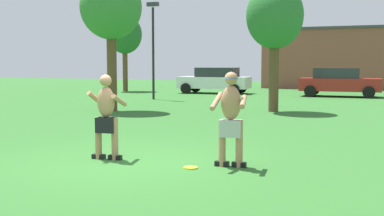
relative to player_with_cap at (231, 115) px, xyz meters
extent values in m
plane|color=#2D6628|center=(-2.00, -0.42, -0.95)|extent=(80.00, 80.00, 0.00)
cube|color=black|center=(0.16, 0.02, -0.90)|extent=(0.27, 0.14, 0.09)
cylinder|color=tan|center=(0.16, 0.02, -0.52)|extent=(0.13, 0.13, 0.85)
cube|color=black|center=(-0.16, -0.01, -0.90)|extent=(0.27, 0.14, 0.09)
cylinder|color=tan|center=(-0.16, -0.01, -0.52)|extent=(0.13, 0.13, 0.85)
cube|color=#B7B7BC|center=(0.00, 0.01, -0.25)|extent=(0.40, 0.28, 0.31)
ellipsoid|color=tan|center=(0.00, 0.01, 0.21)|extent=(0.38, 0.26, 0.62)
cylinder|color=tan|center=(0.25, -0.07, 0.24)|extent=(0.20, 0.60, 0.22)
cylinder|color=tan|center=(-0.23, -0.12, 0.24)|extent=(0.11, 0.58, 0.31)
sphere|color=tan|center=(0.00, 0.01, 0.64)|extent=(0.24, 0.24, 0.24)
cone|color=#194CA5|center=(0.00, 0.01, 0.71)|extent=(0.27, 0.27, 0.13)
cube|color=black|center=(-2.61, -0.26, -0.90)|extent=(0.27, 0.14, 0.09)
cylinder|color=tan|center=(-2.61, -0.26, -0.54)|extent=(0.13, 0.13, 0.82)
cube|color=black|center=(-2.26, -0.22, -0.90)|extent=(0.27, 0.14, 0.09)
cylinder|color=tan|center=(-2.26, -0.22, -0.54)|extent=(0.13, 0.13, 0.82)
cube|color=black|center=(-2.44, -0.24, -0.28)|extent=(0.39, 0.28, 0.30)
ellipsoid|color=tan|center=(-2.44, -0.24, 0.17)|extent=(0.37, 0.25, 0.59)
cylinder|color=tan|center=(-2.68, -0.17, 0.20)|extent=(0.18, 0.53, 0.38)
cylinder|color=tan|center=(-2.21, -0.12, 0.20)|extent=(0.15, 0.57, 0.28)
sphere|color=tan|center=(-2.44, -0.24, 0.58)|extent=(0.23, 0.23, 0.23)
cylinder|color=yellow|center=(-0.62, -0.39, -0.94)|extent=(0.25, 0.25, 0.03)
cube|color=white|center=(-7.13, 19.63, -0.28)|extent=(4.37, 1.97, 0.70)
cube|color=#282D33|center=(-6.93, 19.63, 0.35)|extent=(2.47, 1.68, 0.56)
cylinder|color=black|center=(-8.59, 18.67, -0.63)|extent=(0.65, 0.24, 0.64)
cylinder|color=black|center=(-8.66, 20.47, -0.63)|extent=(0.65, 0.24, 0.64)
cylinder|color=black|center=(-5.59, 18.79, -0.63)|extent=(0.65, 0.24, 0.64)
cylinder|color=black|center=(-5.66, 20.58, -0.63)|extent=(0.65, 0.24, 0.64)
cube|color=maroon|center=(0.29, 19.51, -0.28)|extent=(4.34, 1.91, 0.70)
cube|color=#282D33|center=(0.09, 19.50, 0.35)|extent=(2.45, 1.65, 0.56)
cylinder|color=black|center=(1.78, 20.44, -0.63)|extent=(0.65, 0.24, 0.64)
cylinder|color=black|center=(1.82, 18.65, -0.63)|extent=(0.65, 0.24, 0.64)
cylinder|color=black|center=(-1.23, 20.37, -0.63)|extent=(0.65, 0.24, 0.64)
cylinder|color=black|center=(-1.19, 18.57, -0.63)|extent=(0.65, 0.24, 0.64)
cylinder|color=black|center=(-8.42, 13.89, 1.38)|extent=(0.12, 0.12, 4.65)
cube|color=#333338|center=(-8.42, 13.89, 3.86)|extent=(0.60, 0.24, 0.20)
cube|color=brown|center=(-0.13, 29.33, 1.17)|extent=(11.55, 5.21, 4.24)
cube|color=#3F3F44|center=(-0.13, 29.33, 3.37)|extent=(12.02, 5.41, 0.16)
cylinder|color=brown|center=(-13.29, 19.57, 0.47)|extent=(0.33, 0.33, 2.84)
ellipsoid|color=#236028|center=(-13.29, 19.57, 2.78)|extent=(2.24, 2.24, 2.53)
cylinder|color=brown|center=(-7.25, 7.94, 0.62)|extent=(0.37, 0.37, 3.13)
ellipsoid|color=#387F38|center=(-7.25, 7.94, 3.05)|extent=(2.36, 2.36, 2.50)
cylinder|color=brown|center=(-1.38, 10.02, 0.43)|extent=(0.38, 0.38, 2.77)
ellipsoid|color=#2D7033|center=(-1.38, 10.02, 2.70)|extent=(2.16, 2.16, 2.51)
camera|label=1|loc=(2.52, -8.19, 0.92)|focal=44.96mm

